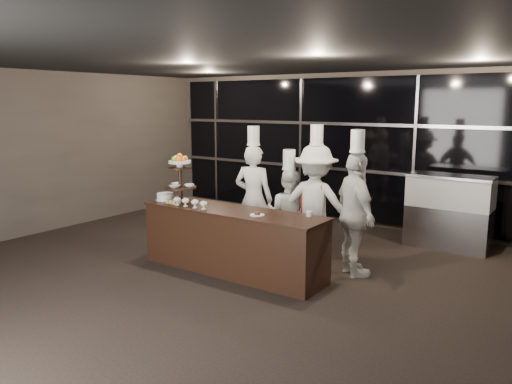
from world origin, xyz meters
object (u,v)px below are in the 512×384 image
Objects in this scene: buffet_counter at (233,240)px; display_stand at (180,175)px; layer_cake at (165,197)px; display_case at (449,208)px; chef_b at (288,213)px; chef_c at (315,204)px; chef_a at (254,198)px; chef_d at (355,214)px.

buffet_counter is 3.81× the size of display_stand.
layer_cake is 0.22× the size of display_case.
layer_cake is 1.93m from chef_b.
display_case is 2.46m from chef_c.
chef_b is (1.30, 1.03, -0.61)m from display_stand.
display_stand reaches higher than layer_cake.
display_stand is 0.35× the size of chef_c.
buffet_counter is at bearing -71.36° from chef_a.
chef_c is at bearing -126.43° from display_case.
display_stand is 1.27m from chef_a.
layer_cake is 2.32m from chef_c.
display_case is at bearing 38.97° from chef_a.
layer_cake is 4.67m from display_case.
display_stand is 0.36× the size of chef_d.
chef_b is 1.21m from chef_d.
layer_cake is 1.41m from chef_a.
display_case is at bearing 53.57° from chef_c.
chef_b is at bearing 171.75° from chef_d.
chef_a reaches higher than display_case.
chef_a is at bearing 176.07° from chef_d.
display_case is (2.21, 3.04, 0.22)m from buffet_counter.
chef_a is (-0.33, 0.98, 0.44)m from buffet_counter.
chef_d reaches higher than layer_cake.
chef_b is at bearing -175.44° from chef_c.
layer_cake is 0.18× the size of chef_b.
chef_a reaches higher than layer_cake.
buffet_counter is 1.38m from layer_cake.
buffet_counter is 1.38m from chef_c.
chef_a is (-2.54, -2.05, 0.22)m from display_case.
display_case is 0.64× the size of chef_c.
display_case is 0.66× the size of chef_a.
chef_c is (-1.46, -1.97, 0.22)m from display_case.
display_stand is at bearing -124.15° from chef_a.
buffet_counter is at bearing -150.02° from chef_d.
buffet_counter is at bearing 2.24° from layer_cake.
buffet_counter is 1.38× the size of chef_d.
chef_a reaches higher than display_stand.
buffet_counter is at bearing 0.01° from display_stand.
display_stand is at bearing -136.54° from display_case.
chef_c is 1.02× the size of chef_d.
display_stand is 0.46m from layer_cake.
chef_b reaches higher than display_stand.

